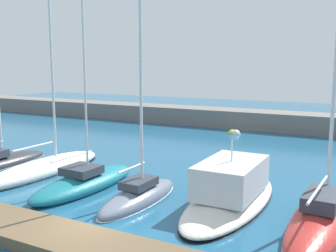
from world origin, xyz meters
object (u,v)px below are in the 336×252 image
object	(u,v)px
mooring_buoy_white	(236,134)
sailboat_red_sixth	(321,216)
sailboat_white_second	(44,167)
mooring_buoy_yellow	(232,134)
sailboat_teal_third	(85,182)
motorboat_ivory_fifth	(232,192)
sailboat_slate_fourth	(139,196)

from	to	relation	value
mooring_buoy_white	sailboat_red_sixth	bearing A→B (deg)	-62.22
sailboat_white_second	sailboat_red_sixth	bearing A→B (deg)	-91.73
sailboat_red_sixth	mooring_buoy_yellow	size ratio (longest dim) A/B	21.58
sailboat_teal_third	mooring_buoy_white	xyz separation A→B (m)	(1.85, 19.77, -0.37)
sailboat_red_sixth	mooring_buoy_white	size ratio (longest dim) A/B	19.78
motorboat_ivory_fifth	mooring_buoy_yellow	distance (m)	19.62
sailboat_teal_third	sailboat_white_second	bearing A→B (deg)	75.34
motorboat_ivory_fifth	sailboat_red_sixth	xyz separation A→B (m)	(4.10, -0.60, -0.23)
sailboat_white_second	sailboat_red_sixth	size ratio (longest dim) A/B	1.20
sailboat_white_second	motorboat_ivory_fifth	size ratio (longest dim) A/B	2.22
sailboat_slate_fourth	motorboat_ivory_fifth	world-z (taller)	sailboat_slate_fourth
sailboat_slate_fourth	mooring_buoy_yellow	size ratio (longest dim) A/B	15.49
mooring_buoy_yellow	sailboat_white_second	bearing A→B (deg)	-106.65
sailboat_white_second	sailboat_teal_third	distance (m)	4.35
sailboat_teal_third	mooring_buoy_yellow	xyz separation A→B (m)	(1.43, 19.96, -0.37)
mooring_buoy_white	motorboat_ivory_fifth	bearing A→B (deg)	-72.20
sailboat_slate_fourth	sailboat_red_sixth	distance (m)	8.27
mooring_buoy_white	mooring_buoy_yellow	bearing A→B (deg)	156.68
sailboat_red_sixth	mooring_buoy_white	bearing A→B (deg)	30.48
motorboat_ivory_fifth	mooring_buoy_white	size ratio (longest dim) A/B	10.69
sailboat_slate_fourth	sailboat_red_sixth	size ratio (longest dim) A/B	0.72
mooring_buoy_white	sailboat_white_second	bearing A→B (deg)	-107.99
mooring_buoy_white	mooring_buoy_yellow	world-z (taller)	mooring_buoy_white
sailboat_slate_fourth	mooring_buoy_yellow	bearing A→B (deg)	7.16
sailboat_slate_fourth	mooring_buoy_white	xyz separation A→B (m)	(-1.81, 20.12, -0.29)
sailboat_slate_fourth	mooring_buoy_yellow	world-z (taller)	sailboat_slate_fourth
sailboat_teal_third	mooring_buoy_white	bearing A→B (deg)	-3.85
sailboat_teal_third	sailboat_red_sixth	world-z (taller)	sailboat_red_sixth
sailboat_white_second	sailboat_red_sixth	distance (m)	16.03
sailboat_red_sixth	sailboat_slate_fourth	bearing A→B (deg)	100.62
sailboat_teal_third	sailboat_red_sixth	distance (m)	11.88
sailboat_red_sixth	sailboat_white_second	bearing A→B (deg)	91.20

